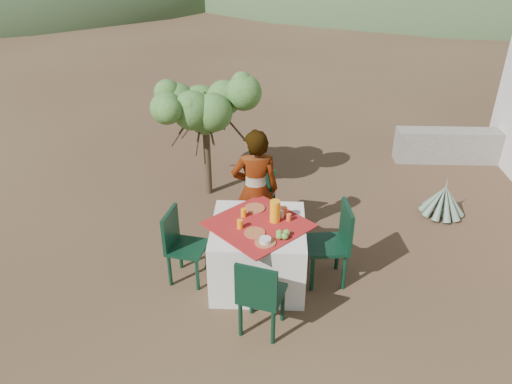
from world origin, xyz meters
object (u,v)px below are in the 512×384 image
(person, at_px, (255,191))
(agave, at_px, (443,201))
(table, at_px, (258,253))
(juice_pitcher, at_px, (275,211))
(chair_right, at_px, (334,240))
(shrub_tree, at_px, (209,112))
(chair_left, at_px, (181,243))
(chair_near, at_px, (260,294))
(chair_far, at_px, (258,199))

(person, bearing_deg, agave, -169.09)
(person, height_order, agave, person)
(table, xyz_separation_m, juice_pitcher, (0.18, 0.07, 0.51))
(chair_right, height_order, shrub_tree, shrub_tree)
(chair_left, relative_size, agave, 1.36)
(table, height_order, agave, table)
(agave, bearing_deg, chair_near, -136.35)
(chair_far, distance_m, chair_left, 1.31)
(agave, bearing_deg, table, -148.79)
(chair_near, relative_size, chair_left, 1.03)
(chair_near, height_order, chair_right, chair_right)
(chair_left, height_order, agave, chair_left)
(person, bearing_deg, shrub_tree, -69.66)
(person, xyz_separation_m, shrub_tree, (-0.70, 1.36, 0.48))
(chair_near, bearing_deg, chair_far, -71.23)
(chair_far, relative_size, agave, 1.34)
(chair_right, distance_m, juice_pitcher, 0.75)
(chair_near, bearing_deg, person, -69.68)
(table, relative_size, shrub_tree, 0.81)
(person, relative_size, juice_pitcher, 6.29)
(agave, relative_size, juice_pitcher, 2.57)
(chair_near, height_order, chair_left, chair_near)
(chair_right, xyz_separation_m, agave, (1.67, 1.47, -0.32))
(table, xyz_separation_m, chair_right, (0.84, 0.05, 0.16))
(table, relative_size, person, 0.83)
(person, bearing_deg, chair_far, -101.94)
(person, bearing_deg, juice_pitcher, 104.12)
(chair_near, bearing_deg, chair_right, -115.84)
(chair_near, distance_m, juice_pitcher, 0.99)
(chair_left, distance_m, juice_pitcher, 1.12)
(chair_near, relative_size, person, 0.57)
(chair_far, xyz_separation_m, chair_left, (-0.83, -1.01, 0.01))
(agave, bearing_deg, chair_right, -138.56)
(chair_near, distance_m, chair_left, 1.24)
(juice_pitcher, bearing_deg, chair_far, 102.65)
(person, relative_size, shrub_tree, 0.98)
(chair_near, relative_size, juice_pitcher, 3.59)
(shrub_tree, bearing_deg, chair_right, -51.29)
(table, height_order, chair_near, chair_near)
(chair_left, distance_m, person, 1.10)
(chair_left, xyz_separation_m, chair_right, (1.71, 0.04, 0.05))
(chair_far, height_order, chair_near, chair_near)
(chair_right, relative_size, shrub_tree, 0.60)
(table, bearing_deg, chair_near, -87.06)
(shrub_tree, distance_m, juice_pitcher, 2.23)
(chair_far, xyz_separation_m, chair_near, (0.08, -1.85, 0.02))
(chair_far, relative_size, chair_left, 0.99)
(agave, bearing_deg, person, -162.14)
(chair_far, xyz_separation_m, shrub_tree, (-0.73, 1.04, 0.79))
(agave, bearing_deg, juice_pitcher, -148.10)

